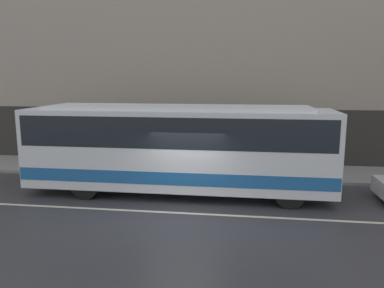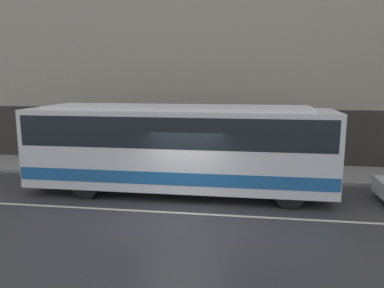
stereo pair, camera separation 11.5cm
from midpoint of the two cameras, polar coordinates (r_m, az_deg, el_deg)
The scene contains 6 objects.
ground_plane at distance 12.24m, azimuth -1.11°, elevation -10.50°, with size 60.00×60.00×0.00m, color #333338.
sidewalk at distance 17.49m, azimuth 1.93°, elevation -3.95°, with size 60.00×3.14×0.13m.
building_facade at distance 18.80m, azimuth 2.67°, elevation 16.50°, with size 60.00×0.35×13.24m.
lane_stripe at distance 12.23m, azimuth -1.11°, elevation -10.48°, with size 54.00×0.14×0.01m.
transit_bus at distance 13.78m, azimuth -1.95°, elevation -0.14°, with size 11.16×2.50×3.30m.
pedestrian_waiting at distance 18.21m, azimuth -4.81°, elevation -0.66°, with size 0.36×0.36×1.69m.
Camera 2 is at (1.98, -11.29, 4.29)m, focal length 35.00 mm.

